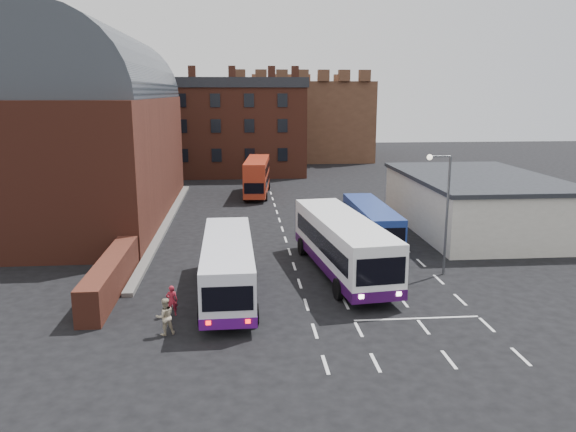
{
  "coord_description": "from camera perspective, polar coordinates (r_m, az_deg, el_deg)",
  "views": [
    {
      "loc": [
        -3.21,
        -27.26,
        10.49
      ],
      "look_at": [
        0.0,
        10.0,
        2.2
      ],
      "focal_mm": 35.0,
      "sensor_mm": 36.0,
      "label": 1
    }
  ],
  "objects": [
    {
      "name": "brick_terrace",
      "position": [
        73.48,
        -7.17,
        8.51
      ],
      "size": [
        22.0,
        10.0,
        11.0
      ],
      "primitive_type": "cube",
      "color": "brown",
      "rests_on": "ground"
    },
    {
      "name": "bus_white_inbound",
      "position": [
        32.8,
        5.54,
        -2.58
      ],
      "size": [
        4.26,
        12.59,
        3.37
      ],
      "rotation": [
        0.0,
        0.0,
        3.26
      ],
      "color": "white",
      "rests_on": "ground"
    },
    {
      "name": "forecourt_wall",
      "position": [
        31.57,
        -17.56,
        -5.79
      ],
      "size": [
        1.2,
        10.0,
        1.8
      ],
      "primitive_type": "cube",
      "color": "#602B1E",
      "rests_on": "ground"
    },
    {
      "name": "bus_blue",
      "position": [
        40.18,
        8.46,
        -0.46
      ],
      "size": [
        2.52,
        9.79,
        2.67
      ],
      "rotation": [
        0.0,
        0.0,
        3.15
      ],
      "color": "navy",
      "rests_on": "ground"
    },
    {
      "name": "cream_building",
      "position": [
        45.86,
        18.57,
        1.37
      ],
      "size": [
        10.4,
        16.4,
        4.25
      ],
      "color": "beige",
      "rests_on": "ground"
    },
    {
      "name": "castle_keep",
      "position": [
        93.82,
        0.73,
        9.76
      ],
      "size": [
        22.0,
        22.0,
        12.0
      ],
      "primitive_type": "cube",
      "color": "brown",
      "rests_on": "ground"
    },
    {
      "name": "street_lamp",
      "position": [
        33.26,
        15.52,
        1.25
      ],
      "size": [
        1.44,
        0.31,
        7.07
      ],
      "rotation": [
        0.0,
        0.0,
        0.03
      ],
      "color": "#4B4D50",
      "rests_on": "ground"
    },
    {
      "name": "pedestrian_beige",
      "position": [
        25.61,
        -12.39,
        -9.94
      ],
      "size": [
        0.99,
        0.89,
        1.68
      ],
      "primitive_type": "imported",
      "rotation": [
        0.0,
        0.0,
        3.51
      ],
      "color": "#BDAD8E",
      "rests_on": "ground"
    },
    {
      "name": "railway_station",
      "position": [
        49.88,
        -19.4,
        8.52
      ],
      "size": [
        12.0,
        28.0,
        16.0
      ],
      "color": "#602B1E",
      "rests_on": "ground"
    },
    {
      "name": "bus_red_double",
      "position": [
        57.88,
        -3.17,
        4.05
      ],
      "size": [
        3.04,
        9.56,
        3.76
      ],
      "rotation": [
        0.0,
        0.0,
        3.05
      ],
      "color": "#B2321A",
      "rests_on": "ground"
    },
    {
      "name": "pedestrian_red",
      "position": [
        27.65,
        -11.71,
        -8.41
      ],
      "size": [
        0.57,
        0.4,
        1.5
      ],
      "primitive_type": "imported",
      "rotation": [
        0.0,
        0.0,
        3.22
      ],
      "color": "maroon",
      "rests_on": "ground"
    },
    {
      "name": "bus_white_outbound",
      "position": [
        29.45,
        -6.13,
        -4.81
      ],
      "size": [
        2.92,
        10.99,
        2.99
      ],
      "rotation": [
        0.0,
        0.0,
        0.02
      ],
      "color": "silver",
      "rests_on": "ground"
    },
    {
      "name": "ground",
      "position": [
        29.38,
        1.69,
        -8.43
      ],
      "size": [
        180.0,
        180.0,
        0.0
      ],
      "primitive_type": "plane",
      "color": "black"
    }
  ]
}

